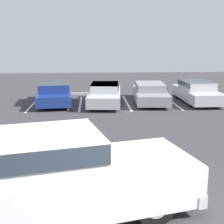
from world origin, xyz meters
TOP-DOWN VIEW (x-y plane):
  - stall_stripe_a at (-4.01, 12.61)m, footprint 0.12×4.44m
  - stall_stripe_b at (-1.28, 12.61)m, footprint 0.12×4.44m
  - stall_stripe_c at (1.45, 12.61)m, footprint 0.12×4.44m
  - stall_stripe_d at (4.17, 12.61)m, footprint 0.12×4.44m
  - stall_stripe_e at (6.90, 12.61)m, footprint 0.12×4.44m
  - pickup_truck at (-1.19, 0.78)m, footprint 5.79×3.32m
  - parked_sedan_a at (-2.76, 12.72)m, footprint 2.21×4.49m
  - parked_sedan_b at (0.14, 12.43)m, footprint 2.15×4.76m
  - parked_sedan_c at (2.83, 12.77)m, footprint 2.15×4.71m
  - parked_sedan_d at (5.61, 12.64)m, footprint 1.89×4.49m
  - wheel_stop_curb at (-1.38, 15.60)m, footprint 1.61×0.20m

SIDE VIEW (x-z plane):
  - stall_stripe_a at x=-4.01m, z-range 0.00..0.01m
  - stall_stripe_b at x=-1.28m, z-range 0.00..0.01m
  - stall_stripe_c at x=1.45m, z-range 0.00..0.01m
  - stall_stripe_d at x=4.17m, z-range 0.00..0.01m
  - stall_stripe_e at x=6.90m, z-range 0.00..0.01m
  - wheel_stop_curb at x=-1.38m, z-range 0.00..0.14m
  - parked_sedan_c at x=2.83m, z-range 0.04..1.17m
  - parked_sedan_b at x=0.14m, z-range 0.04..1.22m
  - parked_sedan_a at x=-2.76m, z-range 0.05..1.24m
  - parked_sedan_d at x=5.61m, z-range 0.04..1.28m
  - pickup_truck at x=-1.19m, z-range -0.01..1.80m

